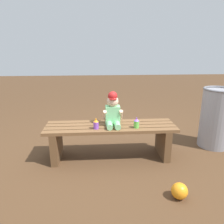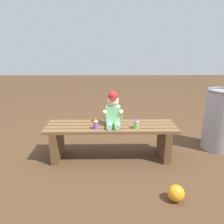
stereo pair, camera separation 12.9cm
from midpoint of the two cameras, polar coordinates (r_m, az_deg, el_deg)
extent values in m
plane|color=#4C331E|center=(2.77, -1.71, -11.58)|extent=(16.00, 16.00, 0.00)
cube|color=brown|center=(2.46, -1.64, -5.20)|extent=(1.54, 0.09, 0.04)
cube|color=brown|center=(2.56, -1.74, -4.29)|extent=(1.54, 0.09, 0.04)
cube|color=brown|center=(2.66, -1.84, -3.46)|extent=(1.54, 0.09, 0.04)
cube|color=brown|center=(2.76, -1.93, -2.68)|extent=(1.54, 0.09, 0.04)
cube|color=brown|center=(2.75, -15.62, -8.13)|extent=(0.08, 0.42, 0.38)
cube|color=brown|center=(2.79, 11.88, -7.45)|extent=(0.08, 0.42, 0.38)
cube|color=#7FCC8C|center=(2.59, -1.26, -0.89)|extent=(0.17, 0.12, 0.23)
sphere|color=beige|center=(2.55, -1.28, 2.82)|extent=(0.14, 0.14, 0.14)
cylinder|color=#B21E1E|center=(2.50, -1.25, 3.45)|extent=(0.09, 0.09, 0.01)
sphere|color=#B21E1E|center=(2.53, -1.29, 4.17)|extent=(0.11, 0.11, 0.11)
cylinder|color=#85D693|center=(2.50, -2.14, -3.51)|extent=(0.07, 0.16, 0.07)
cylinder|color=#85D693|center=(2.51, -0.08, -3.46)|extent=(0.07, 0.16, 0.07)
cylinder|color=beige|center=(2.56, -3.33, -0.83)|extent=(0.04, 0.12, 0.14)
cylinder|color=beige|center=(2.57, 0.86, -0.74)|extent=(0.04, 0.12, 0.14)
cylinder|color=#8C4CCC|center=(2.49, -5.69, -3.47)|extent=(0.06, 0.06, 0.08)
cone|color=orange|center=(2.47, -5.72, -2.28)|extent=(0.06, 0.06, 0.03)
cylinder|color=orange|center=(2.47, -5.73, -1.89)|extent=(0.01, 0.01, 0.02)
cylinder|color=#66CC4C|center=(2.52, 4.92, -3.21)|extent=(0.06, 0.06, 0.08)
cone|color=#8C4CCC|center=(2.50, 4.95, -2.04)|extent=(0.06, 0.06, 0.03)
cylinder|color=#8C4CCC|center=(2.50, 4.96, -1.65)|extent=(0.01, 0.01, 0.02)
sphere|color=orange|center=(2.15, 15.48, -19.28)|extent=(0.15, 0.15, 0.15)
cylinder|color=gray|center=(3.20, 24.51, -1.63)|extent=(0.40, 0.40, 0.78)
torus|color=slate|center=(3.11, 25.39, 5.38)|extent=(0.41, 0.41, 0.03)
camera|label=1|loc=(0.06, -91.48, -0.45)|focal=35.01mm
camera|label=2|loc=(0.06, 88.52, 0.45)|focal=35.01mm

